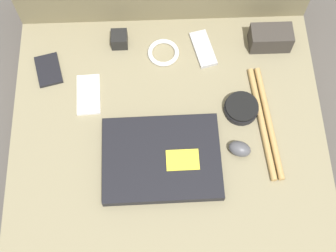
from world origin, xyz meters
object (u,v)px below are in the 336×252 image
object	(u,v)px
computer_mouse	(240,149)
charger_brick	(119,39)
phone_small	(89,95)
laptop	(162,159)
phone_silver	(203,49)
speaker_puck	(241,108)
phone_black	(49,70)
camera_pouch	(270,38)

from	to	relation	value
computer_mouse	charger_brick	bearing A→B (deg)	153.34
computer_mouse	charger_brick	world-z (taller)	charger_brick
computer_mouse	charger_brick	size ratio (longest dim) A/B	1.46
computer_mouse	phone_small	world-z (taller)	computer_mouse
laptop	charger_brick	size ratio (longest dim) A/B	6.49
phone_silver	phone_small	bearing A→B (deg)	-170.87
speaker_puck	laptop	bearing A→B (deg)	-148.21
laptop	phone_black	xyz separation A→B (m)	(-0.34, 0.30, -0.01)
computer_mouse	camera_pouch	bearing A→B (deg)	91.37
phone_silver	charger_brick	size ratio (longest dim) A/B	2.69
computer_mouse	phone_small	distance (m)	0.47
camera_pouch	charger_brick	bearing A→B (deg)	177.64
laptop	computer_mouse	size ratio (longest dim) A/B	4.43
laptop	computer_mouse	xyz separation A→B (m)	(0.22, 0.02, 0.00)
phone_black	charger_brick	bearing A→B (deg)	8.72
speaker_puck	phone_small	world-z (taller)	speaker_puck
computer_mouse	charger_brick	distance (m)	0.50
laptop	phone_silver	bearing A→B (deg)	68.00
laptop	charger_brick	xyz separation A→B (m)	(-0.12, 0.39, 0.01)
laptop	camera_pouch	distance (m)	0.51
laptop	speaker_puck	distance (m)	0.28
phone_silver	charger_brick	world-z (taller)	charger_brick
phone_small	camera_pouch	bearing A→B (deg)	13.53
charger_brick	computer_mouse	bearing A→B (deg)	-47.85
phone_black	phone_small	world-z (taller)	same
speaker_puck	charger_brick	size ratio (longest dim) A/B	1.96
laptop	phone_silver	size ratio (longest dim) A/B	2.41
camera_pouch	charger_brick	distance (m)	0.46
phone_small	laptop	bearing A→B (deg)	-47.67
phone_black	laptop	bearing A→B (deg)	-55.82
laptop	charger_brick	bearing A→B (deg)	106.12
phone_small	camera_pouch	world-z (taller)	camera_pouch
laptop	camera_pouch	bearing A→B (deg)	46.38
phone_small	phone_black	bearing A→B (deg)	141.96
phone_silver	phone_black	world-z (taller)	phone_silver
laptop	phone_silver	xyz separation A→B (m)	(0.14, 0.36, -0.01)
phone_black	phone_small	xyz separation A→B (m)	(0.12, -0.09, -0.00)
phone_small	computer_mouse	bearing A→B (deg)	-26.73
speaker_puck	camera_pouch	xyz separation A→B (m)	(0.11, 0.23, 0.02)
phone_silver	phone_small	xyz separation A→B (m)	(-0.35, -0.15, -0.00)
phone_black	phone_small	distance (m)	0.15
phone_small	charger_brick	distance (m)	0.20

